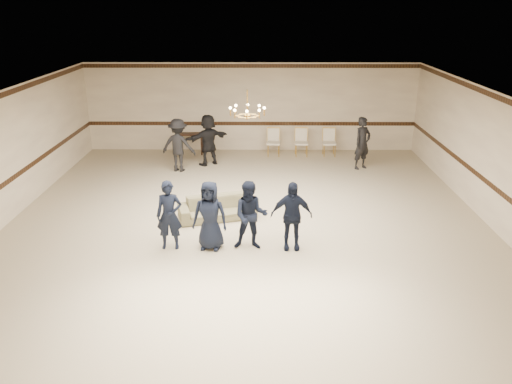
# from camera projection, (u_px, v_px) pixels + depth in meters

# --- Properties ---
(room) EXTENTS (12.01, 14.01, 3.21)m
(room) POSITION_uv_depth(u_px,v_px,m) (247.00, 164.00, 12.20)
(room) COLOR #B6A68C
(room) RESTS_ON ground
(chair_rail) EXTENTS (12.00, 0.02, 0.14)m
(chair_rail) POSITION_uv_depth(u_px,v_px,m) (251.00, 124.00, 18.96)
(chair_rail) COLOR #382110
(chair_rail) RESTS_ON wall_back
(crown_molding) EXTENTS (12.00, 0.02, 0.14)m
(crown_molding) POSITION_uv_depth(u_px,v_px,m) (251.00, 66.00, 18.24)
(crown_molding) COLOR #382110
(crown_molding) RESTS_ON wall_back
(chandelier) EXTENTS (0.94, 0.94, 0.89)m
(chandelier) POSITION_uv_depth(u_px,v_px,m) (247.00, 103.00, 12.70)
(chandelier) COLOR #C0903D
(chandelier) RESTS_ON ceiling
(boy_a) EXTENTS (0.59, 0.40, 1.58)m
(boy_a) POSITION_uv_depth(u_px,v_px,m) (169.00, 215.00, 11.36)
(boy_a) COLOR black
(boy_a) RESTS_ON floor
(boy_b) EXTENTS (0.84, 0.61, 1.58)m
(boy_b) POSITION_uv_depth(u_px,v_px,m) (210.00, 215.00, 11.36)
(boy_b) COLOR black
(boy_b) RESTS_ON floor
(boy_c) EXTENTS (0.78, 0.62, 1.58)m
(boy_c) POSITION_uv_depth(u_px,v_px,m) (251.00, 216.00, 11.35)
(boy_c) COLOR black
(boy_c) RESTS_ON floor
(boy_d) EXTENTS (0.93, 0.39, 1.58)m
(boy_d) POSITION_uv_depth(u_px,v_px,m) (291.00, 216.00, 11.35)
(boy_d) COLOR black
(boy_d) RESTS_ON floor
(settee) EXTENTS (2.07, 1.26, 0.57)m
(settee) POSITION_uv_depth(u_px,v_px,m) (217.00, 208.00, 13.11)
(settee) COLOR #807655
(settee) RESTS_ON floor
(adult_left) EXTENTS (1.23, 0.87, 1.73)m
(adult_left) POSITION_uv_depth(u_px,v_px,m) (178.00, 145.00, 16.63)
(adult_left) COLOR black
(adult_left) RESTS_ON floor
(adult_mid) EXTENTS (1.61, 1.32, 1.73)m
(adult_mid) POSITION_uv_depth(u_px,v_px,m) (208.00, 140.00, 17.28)
(adult_mid) COLOR black
(adult_mid) RESTS_ON floor
(adult_right) EXTENTS (0.75, 0.69, 1.73)m
(adult_right) POSITION_uv_depth(u_px,v_px,m) (362.00, 143.00, 16.86)
(adult_right) COLOR black
(adult_right) RESTS_ON floor
(banquet_chair_left) EXTENTS (0.51, 0.51, 0.97)m
(banquet_chair_left) POSITION_uv_depth(u_px,v_px,m) (273.00, 143.00, 18.41)
(banquet_chair_left) COLOR silver
(banquet_chair_left) RESTS_ON floor
(banquet_chair_mid) EXTENTS (0.49, 0.49, 0.97)m
(banquet_chair_mid) POSITION_uv_depth(u_px,v_px,m) (301.00, 143.00, 18.40)
(banquet_chair_mid) COLOR silver
(banquet_chair_mid) RESTS_ON floor
(banquet_chair_right) EXTENTS (0.49, 0.49, 0.97)m
(banquet_chair_right) POSITION_uv_depth(u_px,v_px,m) (329.00, 143.00, 18.40)
(banquet_chair_right) COLOR silver
(banquet_chair_right) RESTS_ON floor
(console_table) EXTENTS (0.93, 0.42, 0.77)m
(console_table) POSITION_uv_depth(u_px,v_px,m) (191.00, 144.00, 18.66)
(console_table) COLOR black
(console_table) RESTS_ON floor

